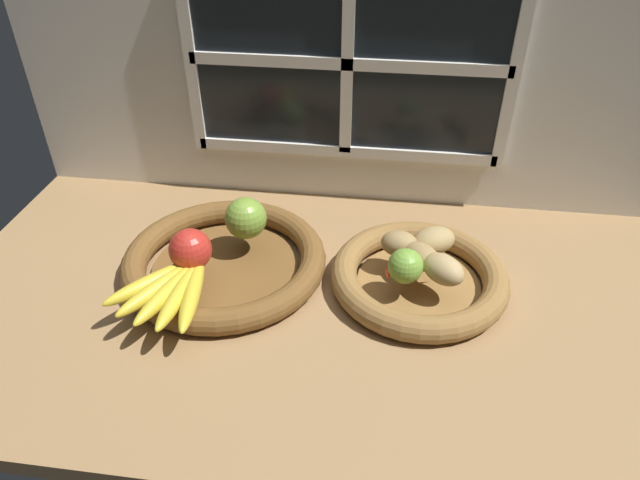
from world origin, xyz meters
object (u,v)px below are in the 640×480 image
object	(u,v)px
potato_small	(443,269)
potato_large	(422,256)
potato_back	(434,240)
lime_near	(405,266)
fruit_bowl_left	(225,261)
apple_green_back	(246,218)
fruit_bowl_right	(419,277)
potato_oblong	(399,244)
banana_bunch_front	(172,288)
chili_pepper	(419,268)
apple_red_front	(190,250)

from	to	relation	value
potato_small	potato_large	xyz separation A→B (cm)	(-3.58, 3.58, -0.30)
potato_back	lime_near	size ratio (longest dim) A/B	1.32
fruit_bowl_left	apple_green_back	xyz separation A→B (cm)	(3.33, 5.10, 6.56)
fruit_bowl_right	lime_near	distance (cm)	7.67
potato_small	lime_near	xyz separation A→B (cm)	(-6.46, -0.76, 0.61)
apple_green_back	potato_oblong	bearing A→B (deg)	-3.89
banana_bunch_front	chili_pepper	xyz separation A→B (cm)	(40.97, 11.54, -0.46)
lime_near	potato_oblong	bearing A→B (deg)	98.65
potato_large	fruit_bowl_right	bearing A→B (deg)	165.96
apple_red_front	lime_near	distance (cm)	37.54
banana_bunch_front	chili_pepper	world-z (taller)	banana_bunch_front
potato_back	lime_near	world-z (taller)	lime_near
fruit_bowl_left	potato_oblong	world-z (taller)	potato_oblong
apple_green_back	fruit_bowl_left	bearing A→B (deg)	-123.16
apple_green_back	chili_pepper	bearing A→B (deg)	-11.96
fruit_bowl_right	lime_near	bearing A→B (deg)	-123.69
fruit_bowl_right	apple_green_back	xyz separation A→B (cm)	(-33.07, 5.10, 6.55)
fruit_bowl_left	lime_near	xyz separation A→B (cm)	(33.51, -4.33, 5.65)
banana_bunch_front	potato_oblong	size ratio (longest dim) A/B	2.95
potato_small	potato_oblong	bearing A→B (deg)	138.58
fruit_bowl_left	potato_small	world-z (taller)	potato_small
fruit_bowl_right	apple_green_back	bearing A→B (deg)	171.22
lime_near	chili_pepper	xyz separation A→B (cm)	(2.47, 2.52, -2.13)
apple_green_back	banana_bunch_front	bearing A→B (deg)	-114.28
potato_small	apple_red_front	bearing A→B (deg)	-177.32
fruit_bowl_left	apple_red_front	bearing A→B (deg)	-125.33
fruit_bowl_left	potato_back	bearing A→B (deg)	7.25
chili_pepper	fruit_bowl_left	bearing A→B (deg)	156.77
fruit_bowl_left	apple_green_back	size ratio (longest dim) A/B	4.80
apple_red_front	potato_small	world-z (taller)	apple_red_front
apple_green_back	lime_near	bearing A→B (deg)	-17.36
banana_bunch_front	potato_small	world-z (taller)	potato_small
apple_red_front	potato_small	xyz separation A→B (cm)	(43.97, 2.06, -1.31)
lime_near	potato_back	bearing A→B (deg)	61.02
banana_bunch_front	potato_back	size ratio (longest dim) A/B	2.45
potato_small	potato_large	world-z (taller)	potato_small
fruit_bowl_right	potato_small	world-z (taller)	potato_small
chili_pepper	fruit_bowl_right	bearing A→B (deg)	56.62
fruit_bowl_left	chili_pepper	bearing A→B (deg)	-2.88
chili_pepper	potato_small	bearing A→B (deg)	-44.17
apple_red_front	chili_pepper	world-z (taller)	apple_red_front
apple_green_back	lime_near	distance (cm)	31.63
lime_near	apple_red_front	bearing A→B (deg)	-178.01
potato_small	lime_near	distance (cm)	6.54
apple_red_front	potato_oblong	bearing A→B (deg)	13.55
apple_green_back	banana_bunch_front	distance (cm)	20.41
apple_green_back	lime_near	xyz separation A→B (cm)	(30.18, -9.44, -0.91)
chili_pepper	potato_back	bearing A→B (deg)	48.13
potato_small	potato_oblong	xyz separation A→B (cm)	(-7.60, 6.70, -0.14)
apple_red_front	potato_large	bearing A→B (deg)	7.94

